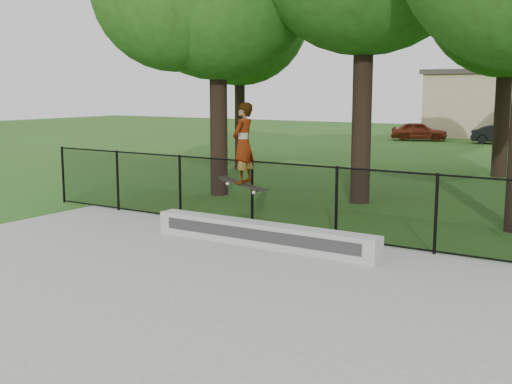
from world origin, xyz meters
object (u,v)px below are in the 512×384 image
Objects in this scene: car_a at (419,131)px; car_b at (501,135)px; grind_ledge at (262,234)px; skater_airborne at (243,145)px.

car_a reaches higher than car_b.
car_a is at bearing 80.10° from car_b.
car_a is at bearing 102.72° from grind_ledge.
car_b is 1.70× the size of skater_airborne.
skater_airborne is (5.87, -27.68, 1.44)m from car_a.
car_a reaches higher than grind_ledge.
grind_ledge is 1.65× the size of car_b.
grind_ledge is at bearing 174.72° from car_a.
grind_ledge is 1.75m from skater_airborne.
car_b is (-1.53, 27.70, 0.24)m from grind_ledge.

